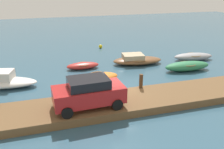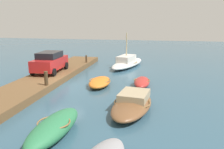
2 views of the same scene
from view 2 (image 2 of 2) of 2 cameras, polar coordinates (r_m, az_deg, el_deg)
ground_plane at (r=18.26m, az=-11.55°, el=-2.84°), size 84.00×84.00×0.00m
dock_platform at (r=19.04m, az=-17.03°, el=-1.73°), size 22.70×3.14×0.49m
sailboat_white at (r=25.28m, az=3.77°, el=2.95°), size 7.08×3.63×3.66m
rowboat_green at (r=10.72m, az=-13.92°, el=-12.33°), size 4.22×1.53×0.83m
dinghy_red at (r=18.09m, az=7.29°, el=-1.83°), size 2.92×1.24×0.58m
motorboat_brown at (r=13.15m, az=5.02°, el=-7.09°), size 4.87×2.52×0.99m
rowboat_orange at (r=17.94m, az=-2.99°, el=-1.85°), size 3.19×1.67×0.60m
mooring_post_west at (r=25.19m, az=-6.28°, el=3.81°), size 0.19×0.19×0.77m
mooring_post_mid_west at (r=16.92m, az=-15.77°, el=-0.91°), size 0.26×0.26×0.99m
parked_car at (r=21.02m, az=-14.89°, el=3.04°), size 4.14×2.20×1.77m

